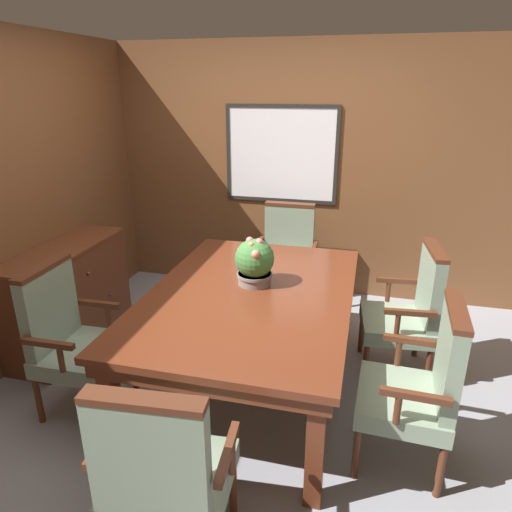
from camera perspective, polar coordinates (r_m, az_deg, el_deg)
ground_plane at (r=3.40m, az=-4.09°, el=-16.33°), size 14.00×14.00×0.00m
wall_back at (r=4.63m, az=2.89°, el=10.43°), size 7.20×0.08×2.45m
dining_table at (r=3.10m, az=-0.68°, el=-5.93°), size 1.34×1.97×0.75m
chair_right_far at (r=3.50m, az=18.61°, el=-6.31°), size 0.54×0.60×1.00m
chair_right_near at (r=2.72m, az=19.88°, el=-14.78°), size 0.51×0.58×1.00m
chair_left_near at (r=3.23m, az=-22.19°, el=-9.21°), size 0.50×0.58×1.00m
chair_head_far at (r=4.37m, az=3.84°, el=0.19°), size 0.57×0.49×1.00m
chair_head_near at (r=2.15m, az=-11.50°, el=-25.04°), size 0.60×0.53×1.00m
potted_plant at (r=3.12m, az=-0.17°, el=-0.77°), size 0.27×0.27×0.34m
sideboard_cabinet at (r=4.06m, az=-22.30°, el=-4.59°), size 0.43×1.22×0.84m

